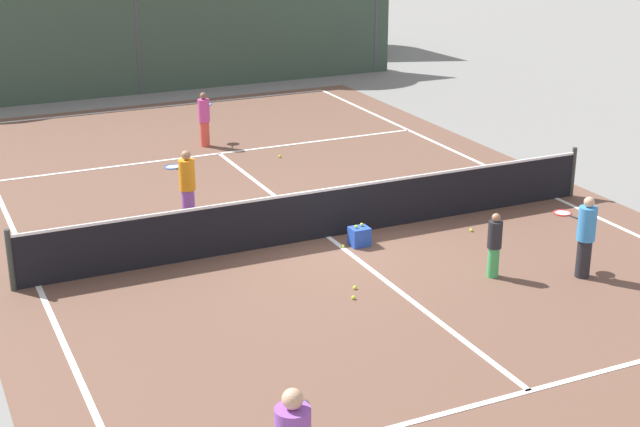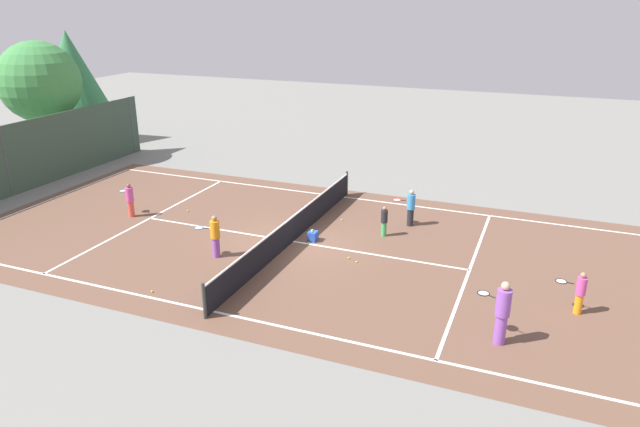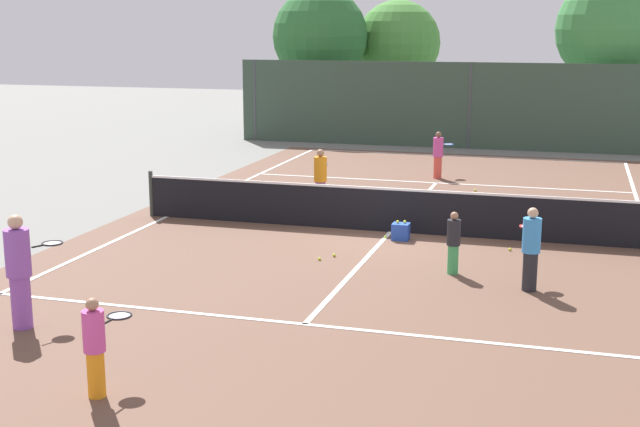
{
  "view_description": "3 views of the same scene",
  "coord_description": "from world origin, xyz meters",
  "px_view_note": "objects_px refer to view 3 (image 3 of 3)",
  "views": [
    {
      "loc": [
        -7.32,
        -15.35,
        6.62
      ],
      "look_at": [
        -0.42,
        -0.54,
        0.73
      ],
      "focal_mm": 52.72,
      "sensor_mm": 36.0,
      "label": 1
    },
    {
      "loc": [
        -17.87,
        -8.31,
        8.42
      ],
      "look_at": [
        0.97,
        -0.68,
        0.87
      ],
      "focal_mm": 32.59,
      "sensor_mm": 36.0,
      "label": 2
    },
    {
      "loc": [
        3.83,
        -18.49,
        4.52
      ],
      "look_at": [
        -0.72,
        -3.16,
        1.04
      ],
      "focal_mm": 48.62,
      "sensor_mm": 36.0,
      "label": 3
    }
  ],
  "objects_px": {
    "tennis_ball_1": "(385,237)",
    "tennis_ball_5": "(320,259)",
    "player_5": "(453,242)",
    "tennis_ball_3": "(334,255)",
    "player_4": "(531,248)",
    "player_1": "(20,270)",
    "ball_crate": "(401,231)",
    "player_0": "(438,154)",
    "tennis_ball_4": "(510,249)",
    "player_3": "(320,178)",
    "tennis_ball_0": "(475,190)",
    "tennis_ball_2": "(217,198)",
    "player_2": "(96,345)"
  },
  "relations": [
    {
      "from": "player_3",
      "to": "player_5",
      "type": "distance_m",
      "value": 6.3
    },
    {
      "from": "tennis_ball_2",
      "to": "player_1",
      "type": "bearing_deg",
      "value": -83.66
    },
    {
      "from": "tennis_ball_0",
      "to": "tennis_ball_1",
      "type": "bearing_deg",
      "value": -101.57
    },
    {
      "from": "player_3",
      "to": "player_5",
      "type": "relative_size",
      "value": 1.29
    },
    {
      "from": "player_3",
      "to": "tennis_ball_2",
      "type": "height_order",
      "value": "player_3"
    },
    {
      "from": "player_2",
      "to": "player_4",
      "type": "distance_m",
      "value": 7.77
    },
    {
      "from": "tennis_ball_3",
      "to": "ball_crate",
      "type": "bearing_deg",
      "value": 60.63
    },
    {
      "from": "player_5",
      "to": "tennis_ball_3",
      "type": "relative_size",
      "value": 17.83
    },
    {
      "from": "player_1",
      "to": "tennis_ball_3",
      "type": "height_order",
      "value": "player_1"
    },
    {
      "from": "player_0",
      "to": "tennis_ball_4",
      "type": "bearing_deg",
      "value": -71.28
    },
    {
      "from": "tennis_ball_0",
      "to": "tennis_ball_5",
      "type": "distance_m",
      "value": 8.45
    },
    {
      "from": "player_3",
      "to": "tennis_ball_1",
      "type": "height_order",
      "value": "player_3"
    },
    {
      "from": "player_0",
      "to": "player_5",
      "type": "bearing_deg",
      "value": -79.56
    },
    {
      "from": "player_3",
      "to": "tennis_ball_1",
      "type": "xyz_separation_m",
      "value": [
        2.22,
        -2.55,
        -0.75
      ]
    },
    {
      "from": "player_5",
      "to": "tennis_ball_3",
      "type": "distance_m",
      "value": 2.55
    },
    {
      "from": "player_3",
      "to": "tennis_ball_1",
      "type": "distance_m",
      "value": 3.46
    },
    {
      "from": "player_0",
      "to": "tennis_ball_0",
      "type": "xyz_separation_m",
      "value": [
        1.34,
        -1.81,
        -0.7
      ]
    },
    {
      "from": "tennis_ball_1",
      "to": "tennis_ball_5",
      "type": "bearing_deg",
      "value": -111.89
    },
    {
      "from": "player_0",
      "to": "tennis_ball_2",
      "type": "xyz_separation_m",
      "value": [
        -5.12,
        -4.9,
        -0.7
      ]
    },
    {
      "from": "player_0",
      "to": "tennis_ball_0",
      "type": "relative_size",
      "value": 21.44
    },
    {
      "from": "player_1",
      "to": "tennis_ball_5",
      "type": "relative_size",
      "value": 26.79
    },
    {
      "from": "tennis_ball_1",
      "to": "player_0",
      "type": "bearing_deg",
      "value": 90.7
    },
    {
      "from": "player_4",
      "to": "tennis_ball_1",
      "type": "height_order",
      "value": "player_4"
    },
    {
      "from": "player_3",
      "to": "tennis_ball_5",
      "type": "height_order",
      "value": "player_3"
    },
    {
      "from": "ball_crate",
      "to": "tennis_ball_1",
      "type": "distance_m",
      "value": 0.37
    },
    {
      "from": "player_2",
      "to": "tennis_ball_1",
      "type": "relative_size",
      "value": 19.44
    },
    {
      "from": "player_0",
      "to": "ball_crate",
      "type": "height_order",
      "value": "player_0"
    },
    {
      "from": "player_3",
      "to": "tennis_ball_0",
      "type": "relative_size",
      "value": 23.04
    },
    {
      "from": "ball_crate",
      "to": "tennis_ball_1",
      "type": "relative_size",
      "value": 6.45
    },
    {
      "from": "player_5",
      "to": "tennis_ball_5",
      "type": "distance_m",
      "value": 2.7
    },
    {
      "from": "tennis_ball_5",
      "to": "tennis_ball_3",
      "type": "bearing_deg",
      "value": 59.8
    },
    {
      "from": "player_1",
      "to": "tennis_ball_3",
      "type": "relative_size",
      "value": 26.79
    },
    {
      "from": "ball_crate",
      "to": "tennis_ball_4",
      "type": "bearing_deg",
      "value": -7.09
    },
    {
      "from": "tennis_ball_3",
      "to": "player_3",
      "type": "bearing_deg",
      "value": 109.92
    },
    {
      "from": "player_0",
      "to": "player_4",
      "type": "height_order",
      "value": "player_4"
    },
    {
      "from": "tennis_ball_2",
      "to": "player_0",
      "type": "bearing_deg",
      "value": 43.78
    },
    {
      "from": "player_2",
      "to": "tennis_ball_3",
      "type": "distance_m",
      "value": 7.32
    },
    {
      "from": "tennis_ball_2",
      "to": "tennis_ball_3",
      "type": "bearing_deg",
      "value": -46.18
    },
    {
      "from": "player_4",
      "to": "tennis_ball_3",
      "type": "distance_m",
      "value": 4.09
    },
    {
      "from": "player_3",
      "to": "tennis_ball_4",
      "type": "bearing_deg",
      "value": -30.21
    },
    {
      "from": "player_3",
      "to": "tennis_ball_3",
      "type": "distance_m",
      "value": 4.66
    },
    {
      "from": "player_2",
      "to": "player_3",
      "type": "bearing_deg",
      "value": 92.63
    },
    {
      "from": "player_4",
      "to": "player_1",
      "type": "bearing_deg",
      "value": -150.33
    },
    {
      "from": "ball_crate",
      "to": "tennis_ball_5",
      "type": "distance_m",
      "value": 2.43
    },
    {
      "from": "ball_crate",
      "to": "player_5",
      "type": "bearing_deg",
      "value": -57.94
    },
    {
      "from": "ball_crate",
      "to": "player_1",
      "type": "bearing_deg",
      "value": -122.0
    },
    {
      "from": "player_3",
      "to": "tennis_ball_4",
      "type": "relative_size",
      "value": 23.04
    },
    {
      "from": "player_0",
      "to": "tennis_ball_1",
      "type": "bearing_deg",
      "value": -89.3
    },
    {
      "from": "player_5",
      "to": "tennis_ball_0",
      "type": "distance_m",
      "value": 8.41
    },
    {
      "from": "player_2",
      "to": "ball_crate",
      "type": "xyz_separation_m",
      "value": [
        2.03,
        8.99,
        -0.48
      ]
    }
  ]
}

